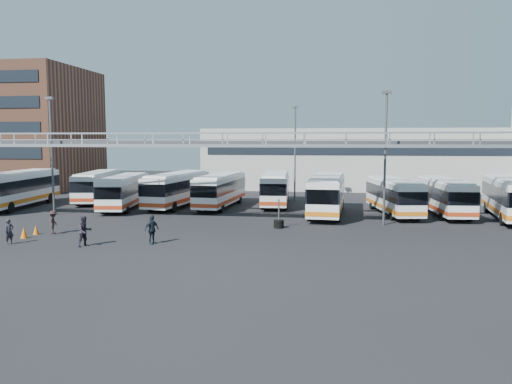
# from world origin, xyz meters

# --- Properties ---
(ground) EXTENTS (140.00, 140.00, 0.00)m
(ground) POSITION_xyz_m (0.00, 0.00, 0.00)
(ground) COLOR black
(ground) RESTS_ON ground
(gantry) EXTENTS (51.40, 5.15, 7.10)m
(gantry) POSITION_xyz_m (0.00, 5.87, 5.51)
(gantry) COLOR #97999F
(gantry) RESTS_ON ground
(apartment_building) EXTENTS (18.00, 15.00, 16.00)m
(apartment_building) POSITION_xyz_m (-34.00, 30.00, 8.00)
(apartment_building) COLOR brown
(apartment_building) RESTS_ON ground
(warehouse) EXTENTS (42.00, 14.00, 8.00)m
(warehouse) POSITION_xyz_m (12.00, 38.00, 4.00)
(warehouse) COLOR #9E9E99
(warehouse) RESTS_ON ground
(light_pole_left) EXTENTS (0.70, 0.35, 10.21)m
(light_pole_left) POSITION_xyz_m (-16.00, 8.00, 5.73)
(light_pole_left) COLOR #4C4F54
(light_pole_left) RESTS_ON ground
(light_pole_mid) EXTENTS (0.70, 0.35, 10.21)m
(light_pole_mid) POSITION_xyz_m (12.00, 7.00, 5.73)
(light_pole_mid) COLOR #4C4F54
(light_pole_mid) RESTS_ON ground
(light_pole_back) EXTENTS (0.70, 0.35, 10.21)m
(light_pole_back) POSITION_xyz_m (4.00, 22.00, 5.73)
(light_pole_back) COLOR #4C4F54
(light_pole_back) RESTS_ON ground
(bus_0) EXTENTS (3.65, 11.78, 3.52)m
(bus_0) POSITION_xyz_m (-21.88, 11.77, 1.95)
(bus_0) COLOR silver
(bus_0) RESTS_ON ground
(bus_1) EXTENTS (4.27, 10.76, 3.19)m
(bus_1) POSITION_xyz_m (-16.58, 17.43, 1.76)
(bus_1) COLOR silver
(bus_1) RESTS_ON ground
(bus_2) EXTENTS (3.91, 10.68, 3.17)m
(bus_2) POSITION_xyz_m (-11.54, 12.72, 1.75)
(bus_2) COLOR silver
(bus_2) RESTS_ON ground
(bus_3) EXTENTS (3.70, 11.26, 3.36)m
(bus_3) POSITION_xyz_m (-6.92, 14.70, 1.86)
(bus_3) COLOR silver
(bus_3) RESTS_ON ground
(bus_4) EXTENTS (3.05, 10.75, 3.23)m
(bus_4) POSITION_xyz_m (-2.71, 15.06, 1.79)
(bus_4) COLOR silver
(bus_4) RESTS_ON ground
(bus_5) EXTENTS (3.23, 10.84, 3.25)m
(bus_5) POSITION_xyz_m (2.41, 17.53, 1.80)
(bus_5) COLOR silver
(bus_5) RESTS_ON ground
(bus_6) EXTENTS (3.21, 11.48, 3.45)m
(bus_6) POSITION_xyz_m (7.61, 11.65, 1.91)
(bus_6) COLOR silver
(bus_6) RESTS_ON ground
(bus_7) EXTENTS (4.13, 10.56, 3.13)m
(bus_7) POSITION_xyz_m (13.39, 12.87, 1.73)
(bus_7) COLOR silver
(bus_7) RESTS_ON ground
(bus_8) EXTENTS (3.16, 10.56, 3.16)m
(bus_8) POSITION_xyz_m (17.73, 13.23, 1.75)
(bus_8) COLOR silver
(bus_8) RESTS_ON ground
(bus_9) EXTENTS (3.98, 11.56, 3.44)m
(bus_9) POSITION_xyz_m (22.59, 11.63, 1.90)
(bus_9) COLOR silver
(bus_9) RESTS_ON ground
(pedestrian_a) EXTENTS (0.59, 0.69, 1.60)m
(pedestrian_a) POSITION_xyz_m (-11.93, -3.90, 0.80)
(pedestrian_a) COLOR #23212A
(pedestrian_a) RESTS_ON ground
(pedestrian_b) EXTENTS (1.11, 1.16, 1.88)m
(pedestrian_b) POSITION_xyz_m (-6.93, -3.76, 0.94)
(pedestrian_b) COLOR #231E29
(pedestrian_b) RESTS_ON ground
(pedestrian_c) EXTENTS (0.89, 1.20, 1.66)m
(pedestrian_c) POSITION_xyz_m (-11.11, -0.26, 0.83)
(pedestrian_c) COLOR black
(pedestrian_c) RESTS_ON ground
(pedestrian_d) EXTENTS (0.92, 1.16, 1.84)m
(pedestrian_d) POSITION_xyz_m (-3.12, -2.43, 0.92)
(pedestrian_d) COLOR black
(pedestrian_d) RESTS_ON ground
(cone_left) EXTENTS (0.51, 0.51, 0.73)m
(cone_left) POSITION_xyz_m (-12.25, -1.97, 0.37)
(cone_left) COLOR #D35E0B
(cone_left) RESTS_ON ground
(cone_right) EXTENTS (0.52, 0.52, 0.64)m
(cone_right) POSITION_xyz_m (-12.25, -0.60, 0.32)
(cone_right) COLOR #D35E0B
(cone_right) RESTS_ON ground
(tire_stack) EXTENTS (0.76, 0.76, 2.17)m
(tire_stack) POSITION_xyz_m (4.16, 4.50, 0.37)
(tire_stack) COLOR black
(tire_stack) RESTS_ON ground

